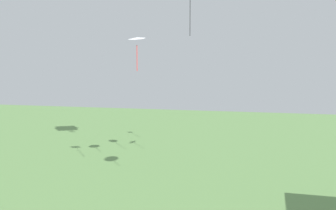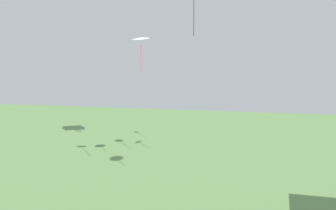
{
  "view_description": "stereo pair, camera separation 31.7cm",
  "coord_description": "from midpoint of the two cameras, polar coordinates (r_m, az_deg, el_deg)",
  "views": [
    {
      "loc": [
        3.53,
        -5.6,
        7.35
      ],
      "look_at": [
        0.0,
        7.05,
        6.1
      ],
      "focal_mm": 40.0,
      "sensor_mm": 36.0,
      "label": 1
    },
    {
      "loc": [
        3.83,
        -5.51,
        7.35
      ],
      "look_at": [
        0.0,
        7.05,
        6.1
      ],
      "focal_mm": 40.0,
      "sensor_mm": 36.0,
      "label": 2
    }
  ],
  "objects": [
    {
      "name": "kite_white_delta",
      "position": [
        23.69,
        -3.76,
        10.02
      ],
      "size": [
        1.21,
        1.2,
        2.2
      ],
      "color": "white"
    }
  ]
}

